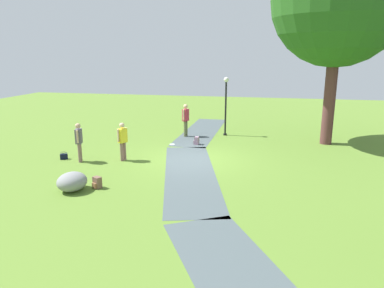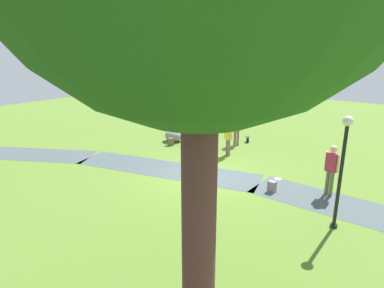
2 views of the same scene
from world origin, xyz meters
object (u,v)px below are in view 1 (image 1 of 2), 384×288
(man_near_boulder, at_px, (123,139))
(passerby_on_path, at_px, (186,118))
(spare_backpack_on_lawn, at_px, (197,141))
(lamp_post, at_px, (226,99))
(frisbee_on_grass, at_px, (172,144))
(large_shade_tree, at_px, (339,0))
(backpack_by_boulder, at_px, (97,183))
(lawn_boulder, at_px, (72,182))
(woman_with_handbag, at_px, (79,140))
(handbag_on_grass, at_px, (64,156))

(man_near_boulder, distance_m, passerby_on_path, 5.35)
(man_near_boulder, height_order, spare_backpack_on_lawn, man_near_boulder)
(lamp_post, bearing_deg, passerby_on_path, -70.01)
(man_near_boulder, relative_size, frisbee_on_grass, 6.24)
(large_shade_tree, distance_m, backpack_by_boulder, 13.69)
(lawn_boulder, bearing_deg, spare_backpack_on_lawn, 158.03)
(lamp_post, distance_m, man_near_boulder, 7.03)
(woman_with_handbag, xyz_separation_m, passerby_on_path, (-5.66, 3.32, 0.09))
(handbag_on_grass, height_order, frisbee_on_grass, handbag_on_grass)
(handbag_on_grass, bearing_deg, man_near_boulder, 97.88)
(lawn_boulder, relative_size, handbag_on_grass, 3.31)
(handbag_on_grass, relative_size, frisbee_on_grass, 1.41)
(passerby_on_path, relative_size, spare_backpack_on_lawn, 4.52)
(passerby_on_path, distance_m, handbag_on_grass, 6.97)
(lamp_post, relative_size, lawn_boulder, 2.62)
(backpack_by_boulder, bearing_deg, handbag_on_grass, -134.03)
(lawn_boulder, bearing_deg, frisbee_on_grass, 166.33)
(spare_backpack_on_lawn, xyz_separation_m, frisbee_on_grass, (0.29, -1.21, -0.18))
(lamp_post, height_order, lawn_boulder, lamp_post)
(passerby_on_path, xyz_separation_m, frisbee_on_grass, (1.97, -0.26, -1.05))
(lamp_post, height_order, frisbee_on_grass, lamp_post)
(lawn_boulder, xyz_separation_m, man_near_boulder, (-3.66, 0.31, 0.64))
(passerby_on_path, bearing_deg, man_near_boulder, -17.38)
(large_shade_tree, relative_size, spare_backpack_on_lawn, 25.21)
(passerby_on_path, relative_size, backpack_by_boulder, 4.52)
(lawn_boulder, relative_size, frisbee_on_grass, 4.68)
(backpack_by_boulder, distance_m, spare_backpack_on_lawn, 7.05)
(lawn_boulder, height_order, spare_backpack_on_lawn, lawn_boulder)
(lawn_boulder, bearing_deg, passerby_on_path, 167.70)
(lawn_boulder, distance_m, frisbee_on_grass, 7.01)
(lamp_post, distance_m, frisbee_on_grass, 4.15)
(large_shade_tree, distance_m, handbag_on_grass, 14.48)
(lawn_boulder, height_order, frisbee_on_grass, lawn_boulder)
(lamp_post, relative_size, woman_with_handbag, 1.94)
(lawn_boulder, height_order, passerby_on_path, passerby_on_path)
(passerby_on_path, bearing_deg, woman_with_handbag, -30.41)
(lamp_post, distance_m, woman_with_handbag, 8.49)
(lamp_post, distance_m, passerby_on_path, 2.45)
(man_near_boulder, bearing_deg, handbag_on_grass, -82.12)
(passerby_on_path, xyz_separation_m, spare_backpack_on_lawn, (1.67, 0.95, -0.87))
(backpack_by_boulder, relative_size, frisbee_on_grass, 1.50)
(spare_backpack_on_lawn, bearing_deg, lawn_boulder, -21.97)
(man_near_boulder, height_order, frisbee_on_grass, man_near_boulder)
(backpack_by_boulder, bearing_deg, lamp_post, 160.03)
(lawn_boulder, xyz_separation_m, handbag_on_grass, (-3.30, -2.31, -0.18))
(large_shade_tree, bearing_deg, spare_backpack_on_lawn, -76.63)
(handbag_on_grass, height_order, spare_backpack_on_lawn, spare_backpack_on_lawn)
(large_shade_tree, relative_size, handbag_on_grass, 26.84)
(lawn_boulder, bearing_deg, backpack_by_boulder, 118.95)
(backpack_by_boulder, height_order, frisbee_on_grass, backpack_by_boulder)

